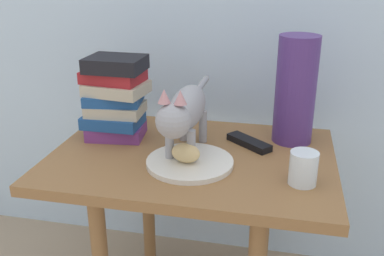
# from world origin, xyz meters

# --- Properties ---
(side_table) EXTENTS (0.80, 0.56, 0.58)m
(side_table) POSITION_xyz_m (0.00, 0.00, 0.49)
(side_table) COLOR olive
(side_table) RESTS_ON ground
(plate) EXTENTS (0.24, 0.24, 0.01)m
(plate) POSITION_xyz_m (0.01, -0.07, 0.58)
(plate) COLOR silver
(plate) RESTS_ON side_table
(bread_roll) EXTENTS (0.09, 0.08, 0.05)m
(bread_roll) POSITION_xyz_m (0.00, -0.08, 0.61)
(bread_roll) COLOR #E0BC7A
(bread_roll) RESTS_ON plate
(cat) EXTENTS (0.09, 0.48, 0.23)m
(cat) POSITION_xyz_m (-0.02, -0.01, 0.71)
(cat) COLOR #99999E
(cat) RESTS_ON side_table
(book_stack) EXTENTS (0.20, 0.16, 0.25)m
(book_stack) POSITION_xyz_m (-0.26, 0.08, 0.70)
(book_stack) COLOR #72337A
(book_stack) RESTS_ON side_table
(green_vase) EXTENTS (0.12, 0.12, 0.32)m
(green_vase) POSITION_xyz_m (0.28, 0.16, 0.74)
(green_vase) COLOR #4C2D72
(green_vase) RESTS_ON side_table
(candle_jar) EXTENTS (0.07, 0.07, 0.08)m
(candle_jar) POSITION_xyz_m (0.30, -0.11, 0.61)
(candle_jar) COLOR silver
(candle_jar) RESTS_ON side_table
(tv_remote) EXTENTS (0.14, 0.13, 0.02)m
(tv_remote) POSITION_xyz_m (0.15, 0.10, 0.59)
(tv_remote) COLOR black
(tv_remote) RESTS_ON side_table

